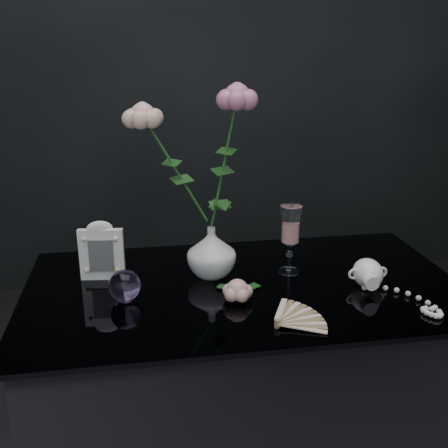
{
  "coord_description": "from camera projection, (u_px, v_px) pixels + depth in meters",
  "views": [
    {
      "loc": [
        -0.24,
        -1.08,
        1.32
      ],
      "look_at": [
        -0.05,
        0.05,
        0.92
      ],
      "focal_mm": 42.0,
      "sensor_mm": 36.0,
      "label": 1
    }
  ],
  "objects": [
    {
      "name": "table",
      "position": [
        243.0,
        414.0,
        1.39
      ],
      "size": [
        1.05,
        0.58,
        0.76
      ],
      "color": "black",
      "rests_on": "ground"
    },
    {
      "name": "vase",
      "position": [
        211.0,
        252.0,
        1.3
      ],
      "size": [
        0.14,
        0.14,
        0.13
      ],
      "primitive_type": "imported",
      "rotation": [
        0.0,
        0.0,
        0.12
      ],
      "color": "white",
      "rests_on": "table"
    },
    {
      "name": "wine_glass",
      "position": [
        290.0,
        240.0,
        1.31
      ],
      "size": [
        0.06,
        0.06,
        0.18
      ],
      "primitive_type": null,
      "rotation": [
        0.0,
        0.0,
        0.07
      ],
      "color": "white",
      "rests_on": "table"
    },
    {
      "name": "picture_frame",
      "position": [
        101.0,
        250.0,
        1.28
      ],
      "size": [
        0.12,
        0.1,
        0.15
      ],
      "primitive_type": null,
      "rotation": [
        0.0,
        0.0,
        -0.12
      ],
      "color": "white",
      "rests_on": "table"
    },
    {
      "name": "paperweight",
      "position": [
        125.0,
        285.0,
        1.18
      ],
      "size": [
        0.08,
        0.08,
        0.07
      ],
      "primitive_type": null,
      "rotation": [
        0.0,
        0.0,
        0.18
      ],
      "color": "#AC83D5",
      "rests_on": "table"
    },
    {
      "name": "paper_fan",
      "position": [
        277.0,
        323.0,
        1.08
      ],
      "size": [
        0.21,
        0.16,
        0.02
      ],
      "primitive_type": null,
      "rotation": [
        0.0,
        0.0,
        0.02
      ],
      "color": "beige",
      "rests_on": "table"
    },
    {
      "name": "loose_rose",
      "position": [
        237.0,
        290.0,
        1.18
      ],
      "size": [
        0.12,
        0.16,
        0.05
      ],
      "primitive_type": null,
      "rotation": [
        0.0,
        0.0,
        0.02
      ],
      "color": "#E1A291",
      "rests_on": "table"
    },
    {
      "name": "pearl_jar",
      "position": [
        368.0,
        272.0,
        1.26
      ],
      "size": [
        0.24,
        0.26,
        0.07
      ],
      "primitive_type": null,
      "rotation": [
        0.0,
        0.0,
        -0.02
      ],
      "color": "white",
      "rests_on": "table"
    },
    {
      "name": "roses",
      "position": [
        198.0,
        153.0,
        1.22
      ],
      "size": [
        0.3,
        0.11,
        0.39
      ],
      "color": "#E1AD99",
      "rests_on": "vase"
    }
  ]
}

